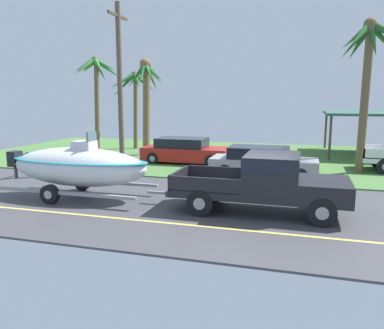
# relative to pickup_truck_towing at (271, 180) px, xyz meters

# --- Properties ---
(ground) EXTENTS (36.00, 22.00, 0.11)m
(ground) POSITION_rel_pickup_truck_towing_xyz_m (-0.64, 8.35, -1.03)
(ground) COLOR #424247
(pickup_truck_towing) EXTENTS (5.50, 2.08, 1.83)m
(pickup_truck_towing) POSITION_rel_pickup_truck_towing_xyz_m (0.00, 0.00, 0.00)
(pickup_truck_towing) COLOR black
(pickup_truck_towing) RESTS_ON ground
(boat_on_trailer) EXTENTS (6.36, 2.22, 2.36)m
(boat_on_trailer) POSITION_rel_pickup_truck_towing_xyz_m (-6.67, -0.00, 0.10)
(boat_on_trailer) COLOR gray
(boat_on_trailer) RESTS_ON ground
(parked_sedan_near) EXTENTS (4.61, 1.81, 1.38)m
(parked_sedan_near) POSITION_rel_pickup_truck_towing_xyz_m (-0.80, 5.28, -0.35)
(parked_sedan_near) COLOR #99999E
(parked_sedan_near) RESTS_ON ground
(parked_sedan_far) EXTENTS (4.65, 1.93, 1.38)m
(parked_sedan_far) POSITION_rel_pickup_truck_towing_xyz_m (-5.20, 7.94, -0.35)
(parked_sedan_far) COLOR #B21E19
(parked_sedan_far) RESTS_ON ground
(carport_awning) EXTENTS (6.04, 5.82, 2.65)m
(carport_awning) POSITION_rel_pickup_truck_towing_xyz_m (5.07, 13.81, 1.51)
(carport_awning) COLOR #4C4238
(carport_awning) RESTS_ON ground
(palm_tree_near_left) EXTENTS (3.05, 3.09, 6.10)m
(palm_tree_near_left) POSITION_rel_pickup_truck_towing_xyz_m (-11.97, 10.66, 3.85)
(palm_tree_near_left) COLOR brown
(palm_tree_near_left) RESTS_ON ground
(palm_tree_near_right) EXTENTS (3.01, 3.40, 5.28)m
(palm_tree_near_right) POSITION_rel_pickup_truck_towing_xyz_m (-10.23, 12.63, 3.10)
(palm_tree_near_right) COLOR brown
(palm_tree_near_right) RESTS_ON ground
(palm_tree_mid) EXTENTS (2.47, 2.97, 5.82)m
(palm_tree_mid) POSITION_rel_pickup_truck_towing_xyz_m (-8.34, 10.15, 3.20)
(palm_tree_mid) COLOR brown
(palm_tree_mid) RESTS_ON ground
(palm_tree_far_left) EXTENTS (2.92, 3.04, 6.95)m
(palm_tree_far_left) POSITION_rel_pickup_truck_towing_xyz_m (3.46, 7.34, 4.31)
(palm_tree_far_left) COLOR brown
(palm_tree_far_left) RESTS_ON ground
(utility_pole) EXTENTS (0.24, 1.80, 7.74)m
(utility_pole) POSITION_rel_pickup_truck_towing_xyz_m (-7.38, 4.84, 3.00)
(utility_pole) COLOR brown
(utility_pole) RESTS_ON ground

